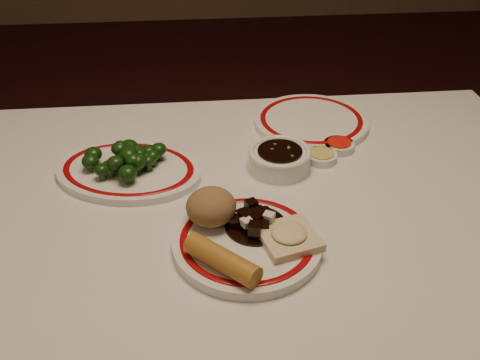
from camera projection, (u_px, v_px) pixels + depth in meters
name	position (u px, v px, depth m)	size (l,w,h in m)	color
dining_table	(262.00, 249.00, 1.00)	(1.20, 0.90, 0.75)	silver
main_plate	(247.00, 242.00, 0.86)	(0.28, 0.28, 0.02)	white
rice_mound	(211.00, 207.00, 0.88)	(0.08, 0.08, 0.06)	olive
spring_roll	(222.00, 260.00, 0.79)	(0.03, 0.03, 0.13)	#B0792B
fried_wonton	(289.00, 236.00, 0.85)	(0.11, 0.11, 0.02)	beige
stirfry_heap	(254.00, 221.00, 0.88)	(0.10, 0.10, 0.03)	black
broccoli_plate	(129.00, 170.00, 1.04)	(0.34, 0.31, 0.02)	white
broccoli_pile	(128.00, 157.00, 1.02)	(0.16, 0.13, 0.05)	#23471C
soy_bowl	(280.00, 160.00, 1.05)	(0.12, 0.12, 0.04)	white
sweet_sour_dish	(339.00, 146.00, 1.12)	(0.06, 0.06, 0.02)	white
mustard_dish	(321.00, 157.00, 1.08)	(0.06, 0.06, 0.02)	white
far_plate	(311.00, 121.00, 1.21)	(0.32, 0.32, 0.02)	white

